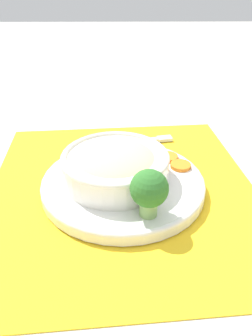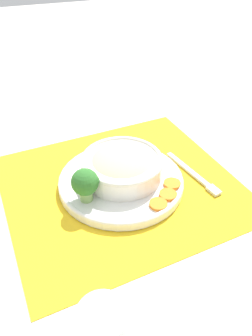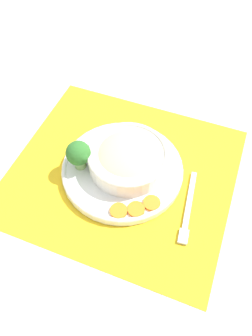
# 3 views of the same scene
# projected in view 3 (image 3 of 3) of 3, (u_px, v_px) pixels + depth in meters

# --- Properties ---
(ground_plane) EXTENTS (4.00, 4.00, 0.00)m
(ground_plane) POSITION_uv_depth(u_px,v_px,m) (122.00, 172.00, 0.78)
(ground_plane) COLOR beige
(placemat) EXTENTS (0.55, 0.51, 0.00)m
(placemat) POSITION_uv_depth(u_px,v_px,m) (122.00, 172.00, 0.78)
(placemat) COLOR yellow
(placemat) RESTS_ON ground_plane
(plate) EXTENTS (0.29, 0.29, 0.02)m
(plate) POSITION_uv_depth(u_px,v_px,m) (122.00, 169.00, 0.77)
(plate) COLOR white
(plate) RESTS_ON placemat
(bowl) EXTENTS (0.19, 0.19, 0.06)m
(bowl) POSITION_uv_depth(u_px,v_px,m) (128.00, 157.00, 0.75)
(bowl) COLOR silver
(bowl) RESTS_ON plate
(broccoli_floret) EXTENTS (0.06, 0.06, 0.08)m
(broccoli_floret) POSITION_uv_depth(u_px,v_px,m) (79.00, 154.00, 0.73)
(broccoli_floret) COLOR #84AD5B
(broccoli_floret) RESTS_ON plate
(carrot_slice_near) EXTENTS (0.04, 0.04, 0.01)m
(carrot_slice_near) POSITION_uv_depth(u_px,v_px,m) (119.00, 211.00, 0.70)
(carrot_slice_near) COLOR orange
(carrot_slice_near) RESTS_ON plate
(carrot_slice_middle) EXTENTS (0.04, 0.04, 0.01)m
(carrot_slice_middle) POSITION_uv_depth(u_px,v_px,m) (136.00, 209.00, 0.70)
(carrot_slice_middle) COLOR orange
(carrot_slice_middle) RESTS_ON plate
(carrot_slice_far) EXTENTS (0.04, 0.04, 0.01)m
(carrot_slice_far) POSITION_uv_depth(u_px,v_px,m) (152.00, 203.00, 0.71)
(carrot_slice_far) COLOR orange
(carrot_slice_far) RESTS_ON plate
(fork) EXTENTS (0.05, 0.18, 0.01)m
(fork) POSITION_uv_depth(u_px,v_px,m) (187.00, 213.00, 0.71)
(fork) COLOR silver
(fork) RESTS_ON placemat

